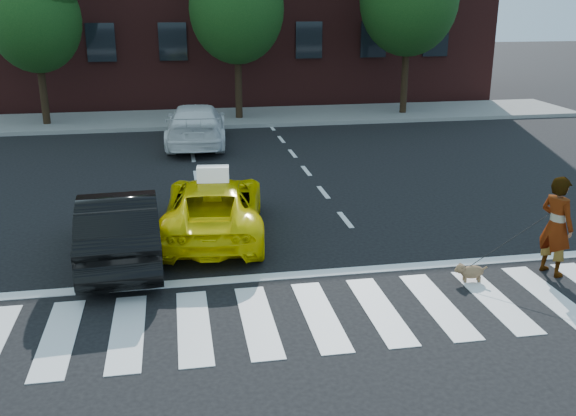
{
  "coord_description": "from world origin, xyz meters",
  "views": [
    {
      "loc": [
        -2.12,
        -8.95,
        4.85
      ],
      "look_at": [
        -0.12,
        2.21,
        1.1
      ],
      "focal_mm": 40.0,
      "sensor_mm": 36.0,
      "label": 1
    }
  ],
  "objects_px": {
    "taxi": "(214,207)",
    "dog": "(470,271)",
    "tree_left": "(34,8)",
    "black_sedan": "(119,226)",
    "woman": "(556,226)",
    "white_suv": "(196,125)"
  },
  "relations": [
    {
      "from": "white_suv",
      "to": "dog",
      "type": "xyz_separation_m",
      "value": [
        4.31,
        -12.07,
        -0.5
      ]
    },
    {
      "from": "white_suv",
      "to": "dog",
      "type": "bearing_deg",
      "value": 113.66
    },
    {
      "from": "taxi",
      "to": "dog",
      "type": "relative_size",
      "value": 7.43
    },
    {
      "from": "white_suv",
      "to": "dog",
      "type": "distance_m",
      "value": 12.82
    },
    {
      "from": "tree_left",
      "to": "black_sedan",
      "type": "height_order",
      "value": "tree_left"
    },
    {
      "from": "tree_left",
      "to": "white_suv",
      "type": "height_order",
      "value": "tree_left"
    },
    {
      "from": "black_sedan",
      "to": "woman",
      "type": "relative_size",
      "value": 2.23
    },
    {
      "from": "black_sedan",
      "to": "woman",
      "type": "distance_m",
      "value": 8.09
    },
    {
      "from": "woman",
      "to": "dog",
      "type": "distance_m",
      "value": 1.79
    },
    {
      "from": "tree_left",
      "to": "black_sedan",
      "type": "relative_size",
      "value": 1.57
    },
    {
      "from": "tree_left",
      "to": "woman",
      "type": "xyz_separation_m",
      "value": [
        11.51,
        -16.13,
        -3.52
      ]
    },
    {
      "from": "black_sedan",
      "to": "taxi",
      "type": "bearing_deg",
      "value": -153.86
    },
    {
      "from": "taxi",
      "to": "dog",
      "type": "height_order",
      "value": "taxi"
    },
    {
      "from": "white_suv",
      "to": "woman",
      "type": "bearing_deg",
      "value": 120.38
    },
    {
      "from": "black_sedan",
      "to": "woman",
      "type": "xyz_separation_m",
      "value": [
        7.81,
        -2.09,
        0.24
      ]
    },
    {
      "from": "black_sedan",
      "to": "tree_left",
      "type": "bearing_deg",
      "value": -78.84
    },
    {
      "from": "woman",
      "to": "dog",
      "type": "xyz_separation_m",
      "value": [
        -1.63,
        -0.08,
        -0.73
      ]
    },
    {
      "from": "taxi",
      "to": "black_sedan",
      "type": "height_order",
      "value": "black_sedan"
    },
    {
      "from": "taxi",
      "to": "white_suv",
      "type": "relative_size",
      "value": 0.91
    },
    {
      "from": "black_sedan",
      "to": "dog",
      "type": "distance_m",
      "value": 6.57
    },
    {
      "from": "taxi",
      "to": "black_sedan",
      "type": "bearing_deg",
      "value": 35.86
    },
    {
      "from": "tree_left",
      "to": "dog",
      "type": "bearing_deg",
      "value": -58.64
    }
  ]
}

